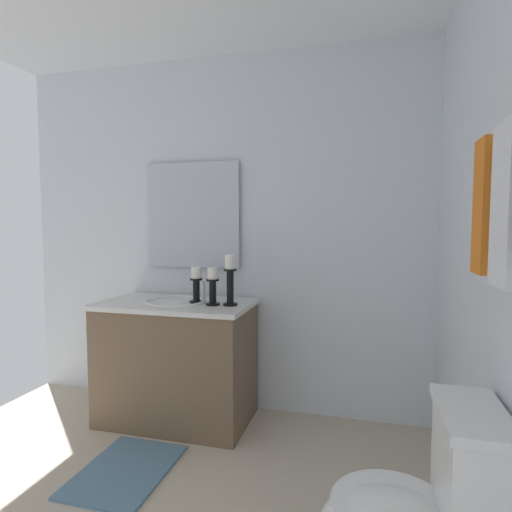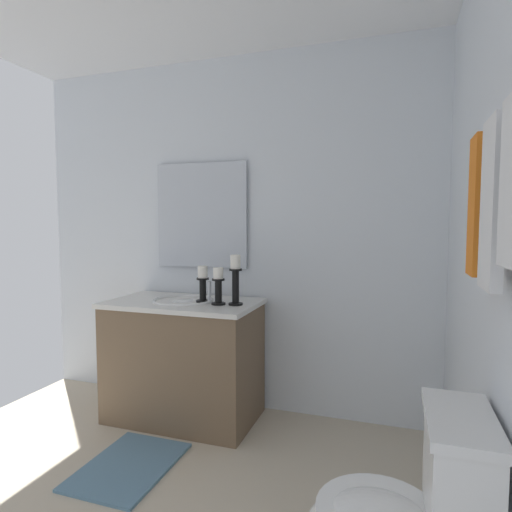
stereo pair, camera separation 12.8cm
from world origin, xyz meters
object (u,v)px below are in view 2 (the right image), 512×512
(candle_holder_mid, at_px, (203,283))
(bath_mat, at_px, (129,466))
(mirror, at_px, (201,215))
(candle_holder_tall, at_px, (236,278))
(sink_basin, at_px, (183,307))
(towel_near_vanity, at_px, (476,206))
(towel_center, at_px, (492,204))
(vanity_cabinet, at_px, (184,359))
(candle_holder_short, at_px, (218,285))
(towel_bar, at_px, (503,124))

(candle_holder_mid, bearing_deg, bath_mat, -12.41)
(mirror, relative_size, candle_holder_tall, 2.35)
(sink_basin, distance_m, towel_near_vanity, 1.93)
(towel_near_vanity, xyz_separation_m, towel_center, (0.24, 0.00, -0.01))
(vanity_cabinet, xyz_separation_m, candle_holder_short, (0.04, 0.27, 0.52))
(vanity_cabinet, height_order, bath_mat, vanity_cabinet)
(towel_near_vanity, bearing_deg, candle_holder_tall, -128.07)
(mirror, bearing_deg, towel_bar, 47.19)
(mirror, bearing_deg, candle_holder_mid, 27.32)
(vanity_cabinet, height_order, candle_holder_mid, candle_holder_mid)
(candle_holder_tall, distance_m, bath_mat, 1.19)
(towel_center, bearing_deg, towel_bar, 90.00)
(bath_mat, bearing_deg, towel_center, 70.19)
(towel_near_vanity, bearing_deg, vanity_cabinet, -121.20)
(candle_holder_mid, relative_size, towel_center, 0.52)
(mirror, distance_m, towel_bar, 2.17)
(mirror, xyz_separation_m, towel_center, (1.47, 1.57, -0.01))
(candle_holder_mid, height_order, towel_near_vanity, towel_near_vanity)
(sink_basin, relative_size, candle_holder_short, 1.71)
(candle_holder_tall, distance_m, towel_center, 1.71)
(vanity_cabinet, bearing_deg, candle_holder_short, 81.24)
(vanity_cabinet, height_order, towel_near_vanity, towel_near_vanity)
(sink_basin, height_order, candle_holder_tall, candle_holder_tall)
(mirror, distance_m, bath_mat, 1.63)
(candle_holder_mid, distance_m, towel_center, 1.92)
(vanity_cabinet, xyz_separation_m, towel_near_vanity, (0.95, 1.57, 0.96))
(sink_basin, distance_m, mirror, 0.67)
(sink_basin, bearing_deg, vanity_cabinet, -90.00)
(candle_holder_mid, distance_m, towel_near_vanity, 1.78)
(candle_holder_tall, distance_m, towel_bar, 1.78)
(candle_holder_tall, xyz_separation_m, candle_holder_mid, (-0.03, -0.24, -0.05))
(towel_bar, height_order, bath_mat, towel_bar)
(vanity_cabinet, bearing_deg, towel_near_vanity, 58.80)
(mirror, relative_size, candle_holder_short, 3.16)
(bath_mat, bearing_deg, candle_holder_short, 154.96)
(candle_holder_tall, bearing_deg, sink_basin, -92.84)
(candle_holder_mid, bearing_deg, mirror, -152.68)
(mirror, height_order, bath_mat, mirror)
(vanity_cabinet, xyz_separation_m, bath_mat, (0.63, 0.00, -0.39))
(candle_holder_mid, bearing_deg, sink_basin, -86.01)
(candle_holder_short, xyz_separation_m, candle_holder_mid, (-0.05, -0.13, 0.00))
(sink_basin, height_order, candle_holder_mid, candle_holder_mid)
(candle_holder_tall, distance_m, towel_near_vanity, 1.56)
(mirror, bearing_deg, towel_center, 46.87)
(vanity_cabinet, distance_m, mirror, 1.01)
(candle_holder_mid, distance_m, towel_bar, 1.99)
(vanity_cabinet, xyz_separation_m, towel_center, (1.19, 1.57, 0.95))
(vanity_cabinet, distance_m, towel_center, 2.19)
(vanity_cabinet, bearing_deg, mirror, 179.99)
(candle_holder_short, distance_m, towel_bar, 1.86)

